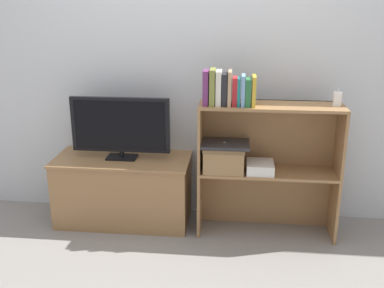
% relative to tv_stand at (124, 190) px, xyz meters
% --- Properties ---
extents(ground_plane, '(16.00, 16.00, 0.00)m').
position_rel_tv_stand_xyz_m(ground_plane, '(0.54, -0.22, -0.26)').
color(ground_plane, gray).
extents(wall_back, '(10.00, 0.05, 2.40)m').
position_rel_tv_stand_xyz_m(wall_back, '(0.54, 0.26, 0.94)').
color(wall_back, silver).
rests_on(wall_back, ground_plane).
extents(tv_stand, '(1.02, 0.47, 0.52)m').
position_rel_tv_stand_xyz_m(tv_stand, '(0.00, 0.00, 0.00)').
color(tv_stand, olive).
rests_on(tv_stand, ground_plane).
extents(tv, '(0.73, 0.14, 0.46)m').
position_rel_tv_stand_xyz_m(tv, '(0.00, -0.00, 0.51)').
color(tv, black).
rests_on(tv, tv_stand).
extents(bookshelf_lower_tier, '(0.99, 0.30, 0.49)m').
position_rel_tv_stand_xyz_m(bookshelf_lower_tier, '(1.08, -0.01, 0.05)').
color(bookshelf_lower_tier, olive).
rests_on(bookshelf_lower_tier, ground_plane).
extents(bookshelf_upper_tier, '(0.99, 0.30, 0.48)m').
position_rel_tv_stand_xyz_m(bookshelf_upper_tier, '(1.08, -0.01, 0.54)').
color(bookshelf_upper_tier, olive).
rests_on(bookshelf_upper_tier, bookshelf_lower_tier).
extents(book_plum, '(0.04, 0.13, 0.23)m').
position_rel_tv_stand_xyz_m(book_plum, '(0.64, -0.12, 0.83)').
color(book_plum, '#6B2D66').
rests_on(book_plum, bookshelf_upper_tier).
extents(book_olive, '(0.04, 0.16, 0.24)m').
position_rel_tv_stand_xyz_m(book_olive, '(0.68, -0.12, 0.83)').
color(book_olive, olive).
rests_on(book_olive, bookshelf_upper_tier).
extents(book_ivory, '(0.04, 0.14, 0.23)m').
position_rel_tv_stand_xyz_m(book_ivory, '(0.72, -0.12, 0.83)').
color(book_ivory, silver).
rests_on(book_ivory, bookshelf_upper_tier).
extents(book_charcoal, '(0.04, 0.12, 0.21)m').
position_rel_tv_stand_xyz_m(book_charcoal, '(0.76, -0.12, 0.82)').
color(book_charcoal, '#232328').
rests_on(book_charcoal, bookshelf_upper_tier).
extents(book_tan, '(0.02, 0.16, 0.23)m').
position_rel_tv_stand_xyz_m(book_tan, '(0.80, -0.12, 0.83)').
color(book_tan, tan).
rests_on(book_tan, bookshelf_upper_tier).
extents(book_crimson, '(0.03, 0.12, 0.19)m').
position_rel_tv_stand_xyz_m(book_crimson, '(0.83, -0.12, 0.81)').
color(book_crimson, '#B22328').
rests_on(book_crimson, bookshelf_upper_tier).
extents(book_teal, '(0.02, 0.13, 0.19)m').
position_rel_tv_stand_xyz_m(book_teal, '(0.86, -0.12, 0.81)').
color(book_teal, '#1E7075').
rests_on(book_teal, bookshelf_upper_tier).
extents(book_skyblue, '(0.02, 0.14, 0.21)m').
position_rel_tv_stand_xyz_m(book_skyblue, '(0.88, -0.12, 0.82)').
color(book_skyblue, '#709ECC').
rests_on(book_skyblue, bookshelf_upper_tier).
extents(book_forest, '(0.04, 0.14, 0.18)m').
position_rel_tv_stand_xyz_m(book_forest, '(0.92, -0.12, 0.80)').
color(book_forest, '#286638').
rests_on(book_forest, bookshelf_upper_tier).
extents(book_mustard, '(0.02, 0.16, 0.20)m').
position_rel_tv_stand_xyz_m(book_mustard, '(0.96, -0.12, 0.81)').
color(book_mustard, gold).
rests_on(book_mustard, bookshelf_upper_tier).
extents(baby_monitor, '(0.05, 0.04, 0.13)m').
position_rel_tv_stand_xyz_m(baby_monitor, '(1.51, -0.07, 0.76)').
color(baby_monitor, white).
rests_on(baby_monitor, bookshelf_upper_tier).
extents(storage_basket_left, '(0.29, 0.27, 0.18)m').
position_rel_tv_stand_xyz_m(storage_basket_left, '(0.77, -0.09, 0.33)').
color(storage_basket_left, '#937047').
rests_on(storage_basket_left, bookshelf_lower_tier).
extents(laptop, '(0.35, 0.25, 0.02)m').
position_rel_tv_stand_xyz_m(laptop, '(0.77, -0.09, 0.42)').
color(laptop, '#2D2D33').
rests_on(laptop, storage_basket_left).
extents(magazine_stack, '(0.19, 0.21, 0.07)m').
position_rel_tv_stand_xyz_m(magazine_stack, '(1.02, -0.11, 0.27)').
color(magazine_stack, silver).
rests_on(magazine_stack, bookshelf_lower_tier).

